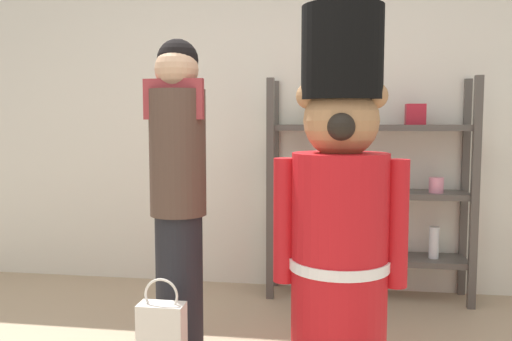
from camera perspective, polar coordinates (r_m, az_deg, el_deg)
back_wall at (r=4.03m, az=3.14°, el=6.10°), size 6.40×0.12×2.60m
merchandise_shelf at (r=3.82m, az=11.80°, el=-1.84°), size 1.40×0.35×1.53m
teddy_bear_guard at (r=2.57m, az=8.93°, el=-4.23°), size 0.64×0.48×1.77m
person_shopper at (r=2.77m, az=-8.28°, el=-1.97°), size 0.30×0.29×1.65m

